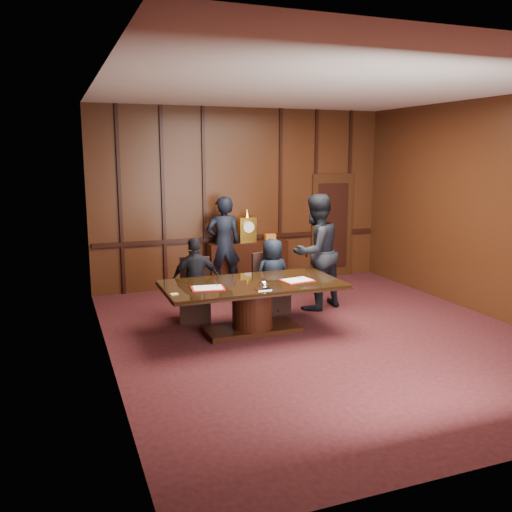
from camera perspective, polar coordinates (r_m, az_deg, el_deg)
The scene contains 13 objects.
room at distance 7.82m, azimuth 7.24°, elevation 4.06°, with size 7.00×7.04×3.50m.
sideboard at distance 10.82m, azimuth -0.94°, elevation -0.62°, with size 1.60×0.45×1.54m.
conference_table at distance 8.01m, azimuth -0.39°, elevation -4.55°, with size 2.62×1.32×0.76m.
folder_left at distance 7.62m, azimuth -5.10°, elevation -3.39°, with size 0.50×0.39×0.02m.
folder_right at distance 8.07m, azimuth 4.35°, elevation -2.57°, with size 0.50×0.40×0.02m.
inkstand at distance 7.52m, azimuth 0.79°, elevation -3.16°, with size 0.20×0.14×0.12m.
notepad at distance 7.36m, azimuth -8.61°, elevation -3.99°, with size 0.10×0.07×0.01m, color #D9D06A.
chair_left at distance 8.69m, azimuth -6.40°, elevation -4.86°, with size 0.59×0.59×0.99m.
chair_right at distance 9.08m, azimuth 1.52°, elevation -4.12°, with size 0.57×0.57×0.99m.
signatory_left at distance 8.52m, azimuth -6.37°, elevation -2.55°, with size 0.79×0.33×1.34m, color black.
signatory_right at distance 8.93m, azimuth 1.75°, elevation -2.14°, with size 0.62×0.40×1.26m, color black.
witness_left at distance 10.43m, azimuth -3.43°, elevation 1.31°, with size 0.67×0.44×1.83m, color black.
witness_right at distance 9.21m, azimuth 6.31°, elevation 0.42°, with size 0.95×0.74×1.96m, color black.
Camera 1 is at (-3.57, -6.73, 2.63)m, focal length 38.00 mm.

